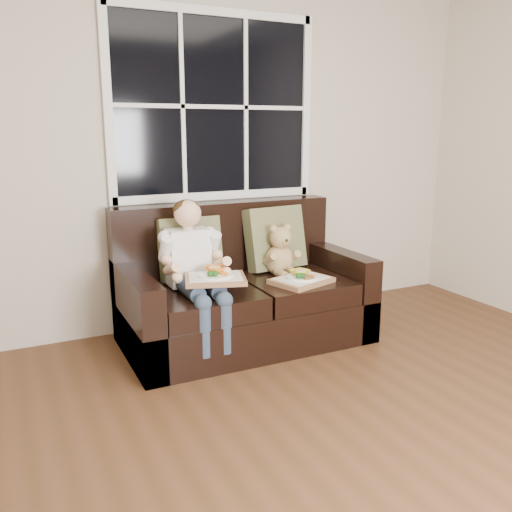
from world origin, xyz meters
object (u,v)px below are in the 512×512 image
loveseat (241,297)px  tray_left (215,277)px  tray_right (301,279)px  teddy_bear (280,253)px  child (193,260)px

loveseat → tray_left: 0.51m
tray_right → teddy_bear: bearing=75.4°
teddy_bear → tray_left: 0.70m
tray_left → tray_right: bearing=19.1°
child → loveseat: bearing=17.0°
loveseat → child: bearing=-163.0°
teddy_bear → tray_left: bearing=-154.8°
teddy_bear → tray_left: teddy_bear is taller
child → tray_left: (0.08, -0.18, -0.08)m
child → tray_right: 0.76m
tray_left → tray_right: (0.64, 0.01, -0.10)m
loveseat → teddy_bear: size_ratio=4.44×
teddy_bear → child: bearing=-170.8°
loveseat → tray_left: bearing=-136.2°
child → teddy_bear: size_ratio=2.37×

